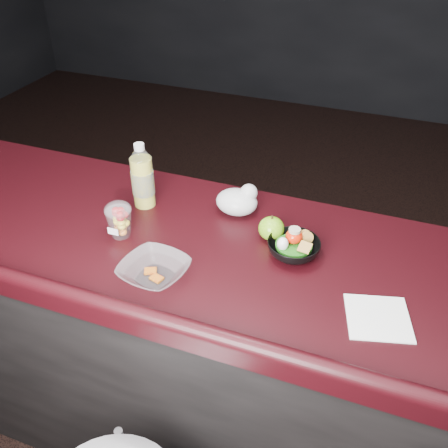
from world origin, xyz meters
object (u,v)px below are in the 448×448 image
at_px(lemonade_bottle, 143,180).
at_px(snack_bowl, 293,247).
at_px(takeout_bowl, 154,271).
at_px(fruit_cup, 119,219).
at_px(green_apple, 271,228).

xyz_separation_m(lemonade_bottle, snack_bowl, (0.54, -0.09, -0.07)).
distance_m(lemonade_bottle, takeout_bowl, 0.39).
bearing_deg(snack_bowl, lemonade_bottle, 170.67).
height_order(lemonade_bottle, snack_bowl, lemonade_bottle).
xyz_separation_m(fruit_cup, snack_bowl, (0.53, 0.09, -0.03)).
relative_size(green_apple, takeout_bowl, 0.39).
bearing_deg(lemonade_bottle, green_apple, -4.22).
height_order(lemonade_bottle, fruit_cup, lemonade_bottle).
height_order(fruit_cup, takeout_bowl, fruit_cup).
bearing_deg(green_apple, fruit_cup, -161.48).
distance_m(snack_bowl, takeout_bowl, 0.41).
bearing_deg(green_apple, snack_bowl, -33.37).
bearing_deg(fruit_cup, takeout_bowl, -36.66).
bearing_deg(lemonade_bottle, fruit_cup, -86.19).
xyz_separation_m(lemonade_bottle, fruit_cup, (0.01, -0.18, -0.04)).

